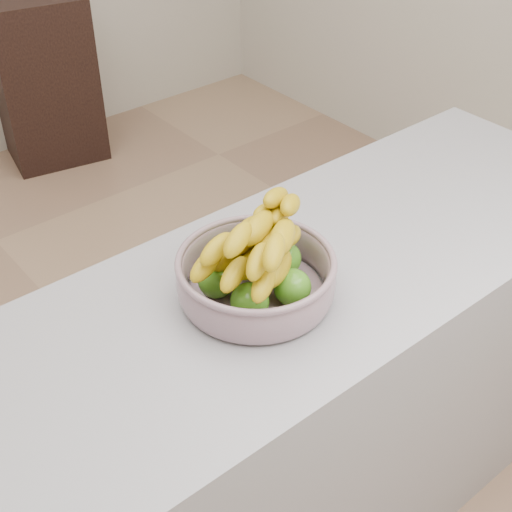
# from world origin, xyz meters

# --- Properties ---
(ground) EXTENTS (4.00, 4.00, 0.00)m
(ground) POSITION_xyz_m (0.00, 0.00, 0.00)
(ground) COLOR #9A7B5E
(ground) RESTS_ON ground
(counter) EXTENTS (2.00, 0.60, 0.90)m
(counter) POSITION_xyz_m (0.00, -0.61, 0.45)
(counter) COLOR #A5A4AC
(counter) RESTS_ON ground
(cabinet) EXTENTS (0.52, 0.45, 0.83)m
(cabinet) POSITION_xyz_m (0.58, 1.78, 0.41)
(cabinet) COLOR black
(cabinet) RESTS_ON ground
(fruit_bowl) EXTENTS (0.32, 0.32, 0.19)m
(fruit_bowl) POSITION_xyz_m (-0.03, -0.61, 0.96)
(fruit_bowl) COLOR #9EAEBE
(fruit_bowl) RESTS_ON counter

